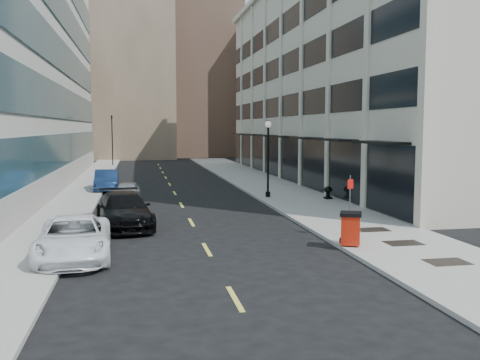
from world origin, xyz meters
name	(u,v)px	position (x,y,z in m)	size (l,w,h in m)	color
ground	(214,262)	(0.00, 0.00, 0.00)	(160.00, 160.00, 0.00)	black
sidewalk_right	(277,190)	(7.50, 20.00, 0.07)	(5.00, 80.00, 0.15)	gray
sidewalk_left	(80,194)	(-6.50, 20.00, 0.07)	(3.00, 80.00, 0.15)	gray
building_right	(361,78)	(16.94, 26.99, 8.99)	(15.30, 46.50, 18.25)	beige
skyline_tan_near	(126,67)	(-4.00, 68.00, 14.00)	(14.00, 18.00, 28.00)	#937960
skyline_brown	(200,53)	(8.00, 72.00, 17.00)	(12.00, 16.00, 34.00)	brown
skyline_tan_far	(68,90)	(-14.00, 78.00, 11.00)	(12.00, 14.00, 22.00)	#937960
skyline_stone	(267,94)	(18.00, 66.00, 10.00)	(10.00, 14.00, 20.00)	beige
grate_near	(447,262)	(7.60, -2.00, 0.15)	(1.40, 1.00, 0.01)	black
grate_mid	(403,243)	(7.60, 1.00, 0.15)	(1.40, 1.00, 0.01)	black
grate_far	(373,230)	(7.60, 3.80, 0.15)	(1.40, 1.00, 0.01)	black
road_centerline	(178,198)	(0.00, 17.00, 0.01)	(0.15, 68.20, 0.01)	#D8CC4C
traffic_signal	(112,119)	(-5.50, 48.00, 5.72)	(0.66, 0.66, 6.98)	black
car_white_van	(74,238)	(-4.80, 1.39, 0.75)	(2.49, 5.40, 1.50)	white
car_black_pickup	(124,210)	(-3.20, 7.24, 0.81)	(2.28, 5.62, 1.63)	black
car_silver_sedan	(127,193)	(-3.20, 15.30, 0.67)	(1.57, 3.91, 1.33)	#909498
car_blue_sedan	(107,181)	(-4.80, 22.16, 0.78)	(1.65, 4.72, 1.55)	navy
trash_bin	(351,228)	(5.40, 1.00, 0.84)	(1.05, 1.05, 1.29)	#B41E0C
lamppost	(268,152)	(5.74, 15.56, 3.10)	(0.42, 0.42, 5.02)	black
sign_post	(350,197)	(6.17, 2.99, 1.76)	(0.29, 0.12, 2.51)	slate
urn_planter	(328,191)	(9.26, 13.97, 0.63)	(0.57, 0.57, 0.79)	black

